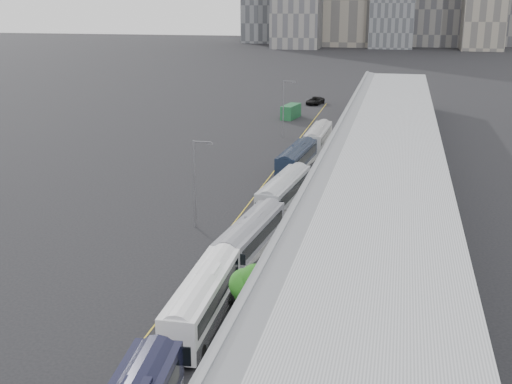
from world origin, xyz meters
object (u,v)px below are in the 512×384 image
(bus_5, at_px, (297,162))
(street_lamp_far, at_px, (284,105))
(bus_6, at_px, (318,140))
(bus_2, at_px, (204,303))
(shipping_container, at_px, (291,112))
(bus_3, at_px, (251,241))
(suv, at_px, (315,101))
(street_lamp_near, at_px, (196,178))
(bus_4, at_px, (284,196))

(bus_5, relative_size, street_lamp_far, 1.37)
(bus_6, bearing_deg, bus_2, -89.81)
(shipping_container, bearing_deg, bus_2, -74.64)
(bus_3, xyz_separation_m, suv, (-6.11, 87.20, -0.73))
(bus_5, height_order, bus_6, bus_5)
(bus_2, bearing_deg, street_lamp_far, 93.95)
(suv, bearing_deg, street_lamp_near, -77.17)
(street_lamp_far, bearing_deg, bus_2, -84.69)
(street_lamp_far, bearing_deg, bus_6, -50.94)
(shipping_container, bearing_deg, bus_3, -73.27)
(bus_3, distance_m, shipping_container, 69.74)
(bus_2, xyz_separation_m, bus_6, (0.78, 55.49, 0.02))
(bus_2, bearing_deg, shipping_container, 94.14)
(bus_5, xyz_separation_m, suv, (-5.48, 58.25, -0.76))
(bus_3, bearing_deg, street_lamp_far, 102.79)
(bus_5, relative_size, bus_6, 1.02)
(bus_6, bearing_deg, bus_4, -88.76)
(shipping_container, xyz_separation_m, suv, (2.22, 17.96, -0.49))
(bus_2, bearing_deg, bus_4, 86.68)
(shipping_container, bearing_deg, suv, 92.80)
(bus_6, distance_m, shipping_container, 27.47)
(bus_4, height_order, shipping_container, bus_4)
(bus_3, bearing_deg, shipping_container, 102.56)
(bus_4, xyz_separation_m, bus_6, (-0.12, 29.16, -0.03))
(bus_2, distance_m, bus_6, 55.49)
(street_lamp_near, bearing_deg, shipping_container, 91.23)
(bus_3, relative_size, bus_6, 1.01)
(bus_4, xyz_separation_m, shipping_container, (-8.76, 55.24, -0.28))
(shipping_container, distance_m, suv, 18.10)
(bus_3, xyz_separation_m, bus_6, (0.30, 43.16, 0.01))
(bus_2, bearing_deg, bus_5, 88.84)
(bus_2, relative_size, bus_6, 0.99)
(bus_6, height_order, suv, bus_6)
(bus_5, bearing_deg, shipping_container, 105.44)
(bus_2, bearing_deg, bus_3, 86.39)
(street_lamp_near, xyz_separation_m, suv, (0.88, 80.69, -4.31))
(street_lamp_near, distance_m, shipping_container, 62.86)
(bus_2, bearing_deg, suv, 91.88)
(bus_3, xyz_separation_m, street_lamp_far, (-6.41, 51.42, 3.83))
(bus_4, distance_m, suv, 73.49)
(suv, bearing_deg, street_lamp_far, -77.02)
(bus_5, distance_m, street_lamp_far, 23.52)
(bus_4, distance_m, street_lamp_far, 38.22)
(bus_6, bearing_deg, street_lamp_near, -100.25)
(street_lamp_near, distance_m, suv, 80.81)
(bus_3, relative_size, street_lamp_near, 1.43)
(bus_4, bearing_deg, street_lamp_near, -128.87)
(bus_6, xyz_separation_m, street_lamp_near, (-7.28, -36.65, 3.57))
(bus_2, height_order, bus_4, bus_4)
(bus_4, xyz_separation_m, street_lamp_near, (-7.41, -7.49, 3.53))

